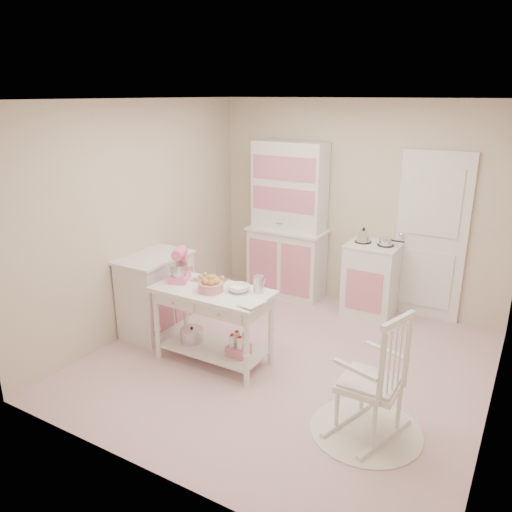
{
  "coord_description": "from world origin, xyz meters",
  "views": [
    {
      "loc": [
        2.02,
        -4.1,
        2.65
      ],
      "look_at": [
        -0.46,
        0.15,
        1.04
      ],
      "focal_mm": 35.0,
      "sensor_mm": 36.0,
      "label": 1
    }
  ],
  "objects_px": {
    "rocking_chair": "(371,372)",
    "bread_basket": "(211,287)",
    "stove": "(371,279)",
    "work_table": "(213,326)",
    "hutch": "(287,221)",
    "base_cabinet": "(156,294)",
    "stand_mixer": "(179,265)"
  },
  "relations": [
    {
      "from": "stand_mixer",
      "to": "bread_basket",
      "type": "bearing_deg",
      "value": -31.68
    },
    {
      "from": "stand_mixer",
      "to": "bread_basket",
      "type": "distance_m",
      "value": 0.46
    },
    {
      "from": "stove",
      "to": "work_table",
      "type": "xyz_separation_m",
      "value": [
        -1.02,
        -1.96,
        -0.06
      ]
    },
    {
      "from": "hutch",
      "to": "base_cabinet",
      "type": "distance_m",
      "value": 2.01
    },
    {
      "from": "hutch",
      "to": "base_cabinet",
      "type": "xyz_separation_m",
      "value": [
        -0.78,
        -1.76,
        -0.58
      ]
    },
    {
      "from": "stand_mixer",
      "to": "base_cabinet",
      "type": "bearing_deg",
      "value": 135.1
    },
    {
      "from": "stove",
      "to": "base_cabinet",
      "type": "height_order",
      "value": "same"
    },
    {
      "from": "bread_basket",
      "to": "rocking_chair",
      "type": "bearing_deg",
      "value": -8.64
    },
    {
      "from": "stove",
      "to": "base_cabinet",
      "type": "xyz_separation_m",
      "value": [
        -1.98,
        -1.71,
        0.0
      ]
    },
    {
      "from": "base_cabinet",
      "to": "stand_mixer",
      "type": "height_order",
      "value": "stand_mixer"
    },
    {
      "from": "stove",
      "to": "rocking_chair",
      "type": "xyz_separation_m",
      "value": [
        0.71,
        -2.27,
        0.09
      ]
    },
    {
      "from": "base_cabinet",
      "to": "rocking_chair",
      "type": "relative_size",
      "value": 0.84
    },
    {
      "from": "stove",
      "to": "base_cabinet",
      "type": "bearing_deg",
      "value": -139.09
    },
    {
      "from": "stove",
      "to": "work_table",
      "type": "distance_m",
      "value": 2.21
    },
    {
      "from": "hutch",
      "to": "rocking_chair",
      "type": "relative_size",
      "value": 1.89
    },
    {
      "from": "work_table",
      "to": "stand_mixer",
      "type": "distance_m",
      "value": 0.71
    },
    {
      "from": "base_cabinet",
      "to": "bread_basket",
      "type": "distance_m",
      "value": 1.09
    },
    {
      "from": "bread_basket",
      "to": "work_table",
      "type": "bearing_deg",
      "value": 111.8
    },
    {
      "from": "rocking_chair",
      "to": "bread_basket",
      "type": "xyz_separation_m",
      "value": [
        -1.71,
        0.26,
        0.3
      ]
    },
    {
      "from": "work_table",
      "to": "stand_mixer",
      "type": "height_order",
      "value": "stand_mixer"
    },
    {
      "from": "bread_basket",
      "to": "stand_mixer",
      "type": "bearing_deg",
      "value": 170.96
    },
    {
      "from": "hutch",
      "to": "bread_basket",
      "type": "relative_size",
      "value": 8.32
    },
    {
      "from": "bread_basket",
      "to": "hutch",
      "type": "bearing_deg",
      "value": 95.58
    },
    {
      "from": "hutch",
      "to": "work_table",
      "type": "bearing_deg",
      "value": -84.85
    },
    {
      "from": "hutch",
      "to": "bread_basket",
      "type": "height_order",
      "value": "hutch"
    },
    {
      "from": "base_cabinet",
      "to": "hutch",
      "type": "bearing_deg",
      "value": 66.18
    },
    {
      "from": "stove",
      "to": "bread_basket",
      "type": "distance_m",
      "value": 2.27
    },
    {
      "from": "work_table",
      "to": "bread_basket",
      "type": "relative_size",
      "value": 4.8
    },
    {
      "from": "rocking_chair",
      "to": "bread_basket",
      "type": "distance_m",
      "value": 1.76
    },
    {
      "from": "base_cabinet",
      "to": "work_table",
      "type": "distance_m",
      "value": 0.99
    },
    {
      "from": "base_cabinet",
      "to": "rocking_chair",
      "type": "distance_m",
      "value": 2.75
    },
    {
      "from": "base_cabinet",
      "to": "stand_mixer",
      "type": "bearing_deg",
      "value": -22.26
    }
  ]
}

